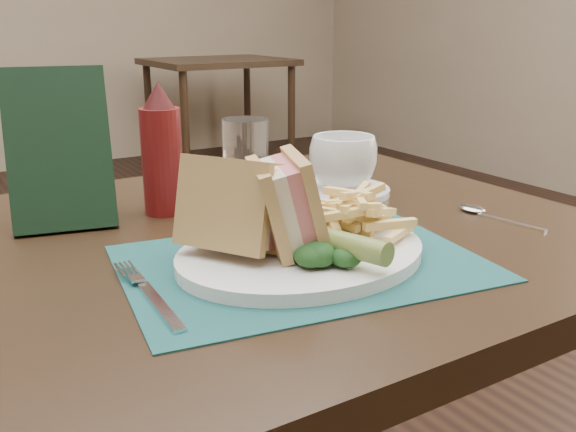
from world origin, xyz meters
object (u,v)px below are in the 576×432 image
(plate, at_px, (302,254))
(sandwich_half_a, at_px, (222,209))
(table_bg_right, at_px, (219,115))
(check_presenter, at_px, (59,149))
(saucer, at_px, (342,191))
(ketchup_bottle, at_px, (162,149))
(placemat, at_px, (302,263))
(sandwich_half_b, at_px, (268,203))
(coffee_cup, at_px, (343,162))
(drinking_glass, at_px, (246,164))

(plate, bearing_deg, sandwich_half_a, 165.00)
(table_bg_right, distance_m, check_presenter, 3.64)
(saucer, height_order, check_presenter, check_presenter)
(sandwich_half_a, distance_m, ketchup_bottle, 0.25)
(placemat, bearing_deg, sandwich_half_b, 150.26)
(plate, height_order, sandwich_half_a, sandwich_half_a)
(saucer, distance_m, check_presenter, 0.43)
(check_presenter, bearing_deg, table_bg_right, 73.78)
(table_bg_right, distance_m, saucer, 3.51)
(saucer, bearing_deg, sandwich_half_b, -141.52)
(coffee_cup, xyz_separation_m, drinking_glass, (-0.16, 0.02, 0.01))
(coffee_cup, relative_size, check_presenter, 0.49)
(drinking_glass, distance_m, check_presenter, 0.26)
(table_bg_right, xyz_separation_m, placemat, (-1.57, -3.44, 0.38))
(plate, bearing_deg, drinking_glass, 74.62)
(sandwich_half_b, distance_m, coffee_cup, 0.32)
(coffee_cup, relative_size, ketchup_bottle, 0.57)
(ketchup_bottle, bearing_deg, sandwich_half_b, -84.41)
(drinking_glass, height_order, ketchup_bottle, ketchup_bottle)
(table_bg_right, relative_size, sandwich_half_a, 8.15)
(placemat, bearing_deg, coffee_cup, 44.91)
(table_bg_right, relative_size, check_presenter, 4.19)
(drinking_glass, relative_size, check_presenter, 0.60)
(placemat, distance_m, coffee_cup, 0.32)
(sandwich_half_b, height_order, coffee_cup, sandwich_half_b)
(table_bg_right, xyz_separation_m, check_presenter, (-1.76, -3.15, 0.48))
(plate, distance_m, check_presenter, 0.36)
(plate, relative_size, check_presenter, 1.40)
(table_bg_right, xyz_separation_m, sandwich_half_a, (-1.65, -3.41, 0.45))
(placemat, height_order, coffee_cup, coffee_cup)
(sandwich_half_a, bearing_deg, sandwich_half_b, -39.88)
(placemat, xyz_separation_m, ketchup_bottle, (-0.06, 0.27, 0.09))
(placemat, bearing_deg, ketchup_bottle, 101.91)
(plate, height_order, coffee_cup, coffee_cup)
(ketchup_bottle, bearing_deg, saucer, -10.70)
(saucer, bearing_deg, check_presenter, 170.82)
(coffee_cup, xyz_separation_m, check_presenter, (-0.41, 0.07, 0.05))
(drinking_glass, xyz_separation_m, ketchup_bottle, (-0.12, 0.03, 0.03))
(sandwich_half_a, bearing_deg, saucer, 0.69)
(table_bg_right, distance_m, sandwich_half_b, 3.80)
(table_bg_right, relative_size, saucer, 6.00)
(sandwich_half_a, xyz_separation_m, saucer, (0.31, 0.19, -0.07))
(placemat, relative_size, coffee_cup, 3.77)
(plate, xyz_separation_m, sandwich_half_b, (-0.04, 0.01, 0.06))
(table_bg_right, height_order, saucer, saucer)
(coffee_cup, bearing_deg, check_presenter, 170.82)
(table_bg_right, relative_size, sandwich_half_b, 8.16)
(table_bg_right, relative_size, coffee_cup, 8.48)
(plate, distance_m, sandwich_half_b, 0.07)
(sandwich_half_a, height_order, check_presenter, check_presenter)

